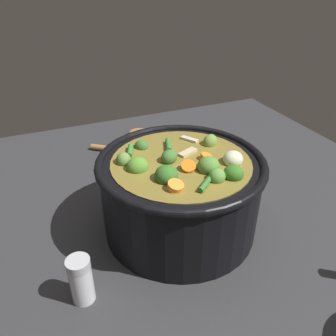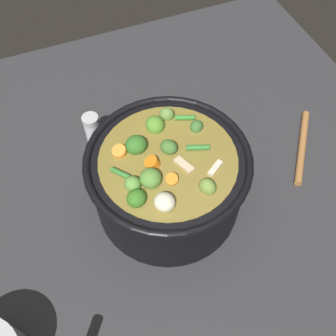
{
  "view_description": "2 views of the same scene",
  "coord_description": "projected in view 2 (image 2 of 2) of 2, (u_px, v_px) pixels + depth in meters",
  "views": [
    {
      "loc": [
        0.45,
        -0.21,
        0.43
      ],
      "look_at": [
        -0.01,
        -0.02,
        0.13
      ],
      "focal_mm": 36.14,
      "sensor_mm": 36.0,
      "label": 1
    },
    {
      "loc": [
        0.15,
        0.36,
        0.69
      ],
      "look_at": [
        0.0,
        0.01,
        0.13
      ],
      "focal_mm": 42.27,
      "sensor_mm": 36.0,
      "label": 2
    }
  ],
  "objects": [
    {
      "name": "ground_plane",
      "position": [
        168.0,
        200.0,
        0.79
      ],
      "size": [
        1.1,
        1.1,
        0.0
      ],
      "primitive_type": "plane",
      "color": "#2D2D30"
    },
    {
      "name": "salt_shaker",
      "position": [
        93.0,
        130.0,
        0.84
      ],
      "size": [
        0.03,
        0.03,
        0.08
      ],
      "color": "silver",
      "rests_on": "ground_plane"
    },
    {
      "name": "cooking_pot",
      "position": [
        168.0,
        179.0,
        0.73
      ],
      "size": [
        0.29,
        0.29,
        0.17
      ],
      "color": "black",
      "rests_on": "ground_plane"
    },
    {
      "name": "wooden_spoon",
      "position": [
        333.0,
        153.0,
        0.85
      ],
      "size": [
        0.2,
        0.2,
        0.02
      ],
      "color": "#A26A37",
      "rests_on": "ground_plane"
    }
  ]
}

